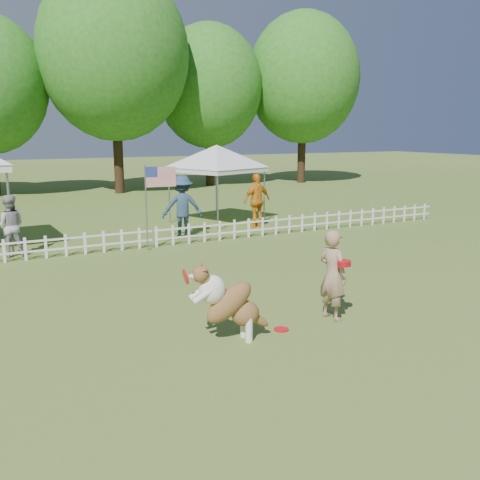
{
  "coord_description": "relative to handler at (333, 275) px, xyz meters",
  "views": [
    {
      "loc": [
        -4.57,
        -7.34,
        3.25
      ],
      "look_at": [
        0.33,
        2.0,
        1.1
      ],
      "focal_mm": 40.0,
      "sensor_mm": 36.0,
      "label": 1
    }
  ],
  "objects": [
    {
      "name": "ground",
      "position": [
        -1.03,
        0.13,
        -0.8
      ],
      "size": [
        120.0,
        120.0,
        0.0
      ],
      "primitive_type": "plane",
      "color": "#395F1E",
      "rests_on": "ground"
    },
    {
      "name": "picket_fence",
      "position": [
        -1.03,
        7.13,
        -0.5
      ],
      "size": [
        22.0,
        0.08,
        0.6
      ],
      "primitive_type": null,
      "color": "white",
      "rests_on": "ground"
    },
    {
      "name": "handler",
      "position": [
        0.0,
        0.0,
        0.0
      ],
      "size": [
        0.47,
        0.64,
        1.6
      ],
      "primitive_type": "imported",
      "rotation": [
        0.0,
        0.0,
        1.73
      ],
      "color": "#A17D60",
      "rests_on": "ground"
    },
    {
      "name": "dog",
      "position": [
        -2.05,
        -0.11,
        -0.16
      ],
      "size": [
        1.29,
        0.57,
        1.29
      ],
      "primitive_type": null,
      "rotation": [
        0.0,
        0.0,
        -0.13
      ],
      "color": "brown",
      "rests_on": "ground"
    },
    {
      "name": "frisbee_on_turf",
      "position": [
        -1.08,
        -0.07,
        -0.79
      ],
      "size": [
        0.27,
        0.27,
        0.02
      ],
      "primitive_type": "cylinder",
      "rotation": [
        0.0,
        0.0,
        -0.06
      ],
      "color": "red",
      "rests_on": "ground"
    },
    {
      "name": "canopy_tent_right",
      "position": [
        2.57,
        10.17,
        0.56
      ],
      "size": [
        3.39,
        3.39,
        2.72
      ],
      "primitive_type": null,
      "rotation": [
        0.0,
        0.0,
        0.36
      ],
      "color": "silver",
      "rests_on": "ground"
    },
    {
      "name": "flag_pole",
      "position": [
        -1.14,
        6.84,
        0.38
      ],
      "size": [
        0.91,
        0.2,
        2.35
      ],
      "primitive_type": null,
      "rotation": [
        0.0,
        0.0,
        -0.12
      ],
      "color": "gray",
      "rests_on": "ground"
    },
    {
      "name": "spectator_a",
      "position": [
        -4.55,
        7.83,
        0.02
      ],
      "size": [
        0.86,
        0.71,
        1.63
      ],
      "primitive_type": "imported",
      "rotation": [
        0.0,
        0.0,
        3.02
      ],
      "color": "#9E9DA2",
      "rests_on": "ground"
    },
    {
      "name": "spectator_b",
      "position": [
        0.43,
        8.15,
        0.16
      ],
      "size": [
        1.38,
        1.0,
        1.93
      ],
      "primitive_type": "imported",
      "rotation": [
        0.0,
        0.0,
        2.9
      ],
      "color": "navy",
      "rests_on": "ground"
    },
    {
      "name": "spectator_c",
      "position": [
        3.4,
        8.7,
        0.12
      ],
      "size": [
        1.13,
        0.6,
        1.84
      ],
      "primitive_type": "imported",
      "rotation": [
        0.0,
        0.0,
        3.29
      ],
      "color": "orange",
      "rests_on": "ground"
    },
    {
      "name": "tree_center_right",
      "position": [
        1.97,
        21.13,
        5.5
      ],
      "size": [
        7.6,
        7.6,
        12.6
      ],
      "primitive_type": null,
      "color": "#2B631C",
      "rests_on": "ground"
    },
    {
      "name": "tree_right",
      "position": [
        7.97,
        22.63,
        4.4
      ],
      "size": [
        6.2,
        6.2,
        10.4
      ],
      "primitive_type": null,
      "color": "#2B631C",
      "rests_on": "ground"
    },
    {
      "name": "tree_far_right",
      "position": [
        13.97,
        21.63,
        4.9
      ],
      "size": [
        7.0,
        7.0,
        11.4
      ],
      "primitive_type": null,
      "color": "#2B631C",
      "rests_on": "ground"
    }
  ]
}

